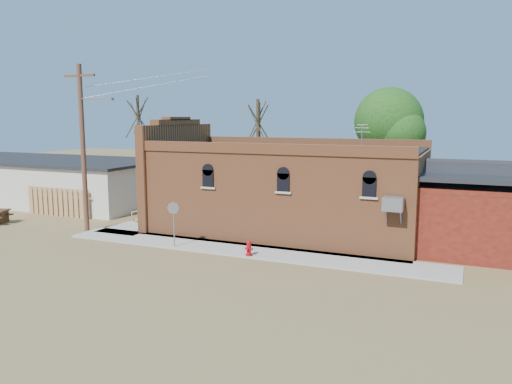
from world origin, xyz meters
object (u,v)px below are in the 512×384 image
at_px(trash_barrel, 153,208).
at_px(brick_bar, 282,189).
at_px(stop_sign, 174,212).
at_px(fire_hydrant, 249,248).
at_px(utility_pole, 84,145).

bearing_deg(trash_barrel, brick_bar, -4.54).
bearing_deg(stop_sign, trash_barrel, 136.90).
bearing_deg(trash_barrel, fire_hydrant, -33.42).
xyz_separation_m(utility_pole, stop_sign, (6.34, -1.20, -3.01)).
xyz_separation_m(stop_sign, trash_barrel, (-5.50, 6.20, -1.24)).
xyz_separation_m(fire_hydrant, trash_barrel, (-9.41, 6.21, 0.09)).
xyz_separation_m(brick_bar, fire_hydrant, (0.46, -5.50, -1.92)).
relative_size(stop_sign, trash_barrel, 2.52).
distance_m(utility_pole, stop_sign, 7.13).
distance_m(stop_sign, trash_barrel, 8.38).
bearing_deg(brick_bar, fire_hydrant, -85.17).
bearing_deg(trash_barrel, stop_sign, -48.45).
bearing_deg(utility_pole, trash_barrel, 80.42).
distance_m(fire_hydrant, stop_sign, 4.13).
bearing_deg(utility_pole, brick_bar, 23.69).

